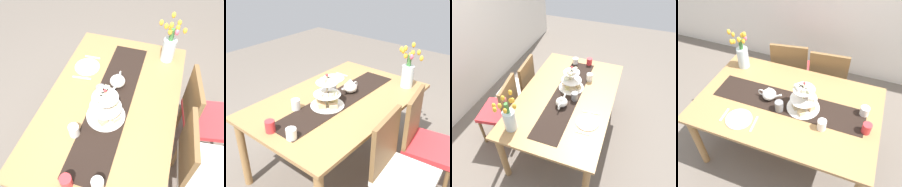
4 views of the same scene
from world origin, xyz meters
The scene contains 15 objects.
ground_plane centered at (0.00, 0.00, 0.00)m, with size 8.00×8.00×0.00m, color #6B6056.
dining_table centered at (0.00, 0.00, 0.64)m, with size 1.68×1.06×0.73m.
chair_left centered at (-0.25, 0.76, 0.50)m, with size 0.49×0.49×0.91m.
chair_right centered at (0.22, 0.76, 0.50)m, with size 0.46×0.46×0.91m.
table_runner centered at (0.00, 0.01, 0.73)m, with size 1.41×0.31×0.00m, color black.
tiered_cake_stand centered at (0.15, 0.00, 0.83)m, with size 0.30×0.30×0.30m.
teapot centered at (-0.18, 0.00, 0.79)m, with size 0.24×0.13×0.14m.
tulip_vase centered at (-0.65, 0.36, 0.90)m, with size 0.21×0.25×0.44m.
cream_jug centered at (0.68, 0.11, 0.78)m, with size 0.08×0.08×0.09m, color white.
dinner_plate_left centered at (-0.32, -0.33, 0.74)m, with size 0.23×0.23×0.01m, color white.
fork_left centered at (-0.47, -0.33, 0.74)m, with size 0.02×0.15×0.01m, color silver.
knife_left centered at (-0.18, -0.33, 0.74)m, with size 0.01×0.17×0.01m, color silver.
mug_grey centered at (-0.04, -0.10, 0.78)m, with size 0.08×0.08×0.10m, color slate.
mug_white_text centered at (0.37, -0.17, 0.78)m, with size 0.08×0.08×0.10m, color white.
mug_orange centered at (0.72, -0.07, 0.78)m, with size 0.08×0.08×0.10m, color red.
Camera 2 is at (1.73, 1.41, 1.96)m, focal length 44.35 mm.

